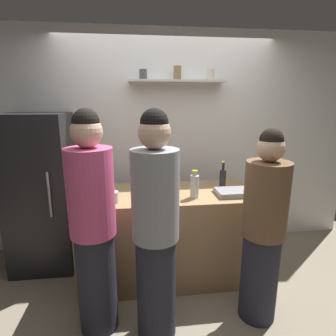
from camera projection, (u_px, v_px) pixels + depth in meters
The scene contains 14 objects.
ground_plane at pixel (182, 305), 2.46m from camera, with size 5.28×5.28×0.00m, color gray.
back_wall_assembly at pixel (166, 142), 3.35m from camera, with size 4.80×0.32×2.60m.
refrigerator at pixel (42, 193), 2.91m from camera, with size 0.64×0.65×1.68m.
counter at pixel (168, 234), 2.81m from camera, with size 1.74×0.74×0.91m, color #9E7A51.
baking_pan at pixel (234, 192), 2.62m from camera, with size 0.34×0.24×0.05m, color gray.
utensil_holder at pixel (112, 197), 2.41m from camera, with size 0.11×0.11×0.22m.
wine_bottle_amber_glass at pixel (174, 189), 2.46m from camera, with size 0.07×0.07×0.30m.
wine_bottle_pale_glass at pixel (165, 174), 2.90m from camera, with size 0.07×0.07×0.31m.
wine_bottle_green_glass at pixel (149, 178), 2.74m from camera, with size 0.07×0.07×0.33m.
wine_bottle_dark_glass at pixel (223, 178), 2.82m from camera, with size 0.07×0.07×0.28m.
water_bottle_plastic at pixel (195, 186), 2.53m from camera, with size 0.08×0.08×0.26m.
person_brown_jacket at pixel (263, 231), 2.16m from camera, with size 0.34×0.34×1.60m.
person_grey_hoodie at pixel (156, 231), 1.97m from camera, with size 0.34×0.34×1.75m.
person_pink_top at pixel (93, 228), 2.03m from camera, with size 0.34×0.34×1.75m.
Camera 1 is at (-0.38, -2.06, 1.79)m, focal length 29.10 mm.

